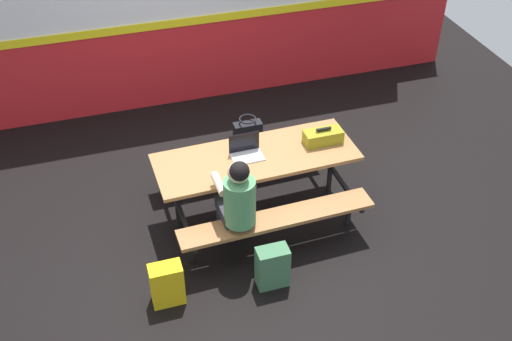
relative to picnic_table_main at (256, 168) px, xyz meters
The scene contains 9 objects.
ground_plane 0.72m from the picnic_table_main, behind, with size 10.00×10.00×0.02m, color black.
accent_backdrop 2.61m from the picnic_table_main, 99.50° to the left, with size 8.00×0.14×2.60m.
picnic_table_main is the anchor object (origin of this frame).
student_nearer 0.68m from the picnic_table_main, 122.22° to the right, with size 0.37×0.53×1.21m.
laptop_silver 0.23m from the picnic_table_main, 159.59° to the left, with size 0.33×0.23×0.22m.
toolbox_grey 0.77m from the picnic_table_main, ahead, with size 0.40×0.18×0.18m.
backpack_dark 1.10m from the picnic_table_main, 98.73° to the right, with size 0.30×0.22×0.44m.
tote_bag_bright 1.23m from the picnic_table_main, 77.84° to the left, with size 0.34×0.21×0.43m.
satchel_spare 1.53m from the picnic_table_main, 140.16° to the right, with size 0.30×0.22×0.44m.
Camera 1 is at (-1.08, -4.86, 4.55)m, focal length 44.00 mm.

